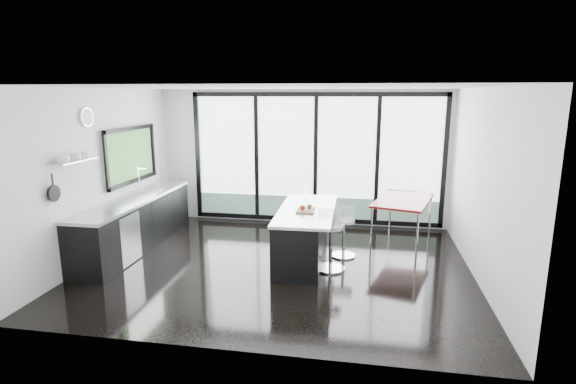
% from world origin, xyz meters
% --- Properties ---
extents(floor, '(6.00, 5.00, 0.00)m').
position_xyz_m(floor, '(0.00, 0.00, 0.00)').
color(floor, black).
rests_on(floor, ground).
extents(ceiling, '(6.00, 5.00, 0.00)m').
position_xyz_m(ceiling, '(0.00, 0.00, 2.80)').
color(ceiling, white).
rests_on(ceiling, wall_back).
extents(wall_back, '(6.00, 0.09, 2.80)m').
position_xyz_m(wall_back, '(0.27, 2.47, 1.27)').
color(wall_back, silver).
rests_on(wall_back, ground).
extents(wall_front, '(6.00, 0.00, 2.80)m').
position_xyz_m(wall_front, '(0.00, -2.50, 1.40)').
color(wall_front, silver).
rests_on(wall_front, ground).
extents(wall_left, '(0.26, 5.00, 2.80)m').
position_xyz_m(wall_left, '(-2.97, 0.27, 1.56)').
color(wall_left, silver).
rests_on(wall_left, ground).
extents(wall_right, '(0.00, 5.00, 2.80)m').
position_xyz_m(wall_right, '(3.00, 0.00, 1.40)').
color(wall_right, silver).
rests_on(wall_right, ground).
extents(counter_cabinets, '(0.69, 3.24, 1.36)m').
position_xyz_m(counter_cabinets, '(-2.67, 0.40, 0.46)').
color(counter_cabinets, black).
rests_on(counter_cabinets, floor).
extents(island, '(0.95, 2.15, 1.13)m').
position_xyz_m(island, '(0.33, 0.37, 0.44)').
color(island, black).
rests_on(island, floor).
extents(bar_stool_near, '(0.57, 0.57, 0.73)m').
position_xyz_m(bar_stool_near, '(0.84, -0.03, 0.37)').
color(bar_stool_near, silver).
rests_on(bar_stool_near, floor).
extents(bar_stool_far, '(0.42, 0.42, 0.65)m').
position_xyz_m(bar_stool_far, '(1.00, 0.60, 0.33)').
color(bar_stool_far, silver).
rests_on(bar_stool_far, floor).
extents(red_table, '(1.26, 1.72, 0.83)m').
position_xyz_m(red_table, '(2.03, 1.53, 0.41)').
color(red_table, maroon).
rests_on(red_table, floor).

